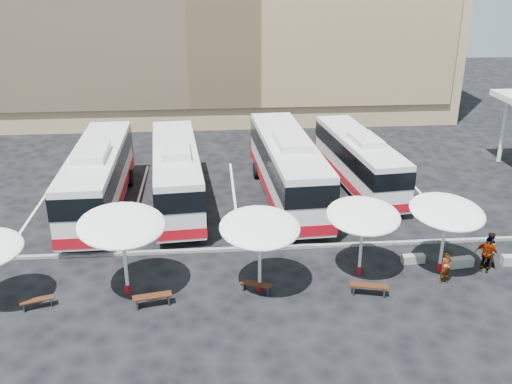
{
  "coord_description": "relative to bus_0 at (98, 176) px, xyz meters",
  "views": [
    {
      "loc": [
        -1.36,
        -25.61,
        13.93
      ],
      "look_at": [
        1.0,
        3.0,
        2.2
      ],
      "focal_mm": 40.0,
      "sensor_mm": 36.0,
      "label": 1
    }
  ],
  "objects": [
    {
      "name": "passenger_1",
      "position": [
        19.98,
        -8.65,
        -1.19
      ],
      "size": [
        0.95,
        0.79,
        1.8
      ],
      "primitive_type": "imported",
      "rotation": [
        0.0,
        0.0,
        3.02
      ],
      "color": "black",
      "rests_on": "ground"
    },
    {
      "name": "sunshade_1",
      "position": [
        2.78,
        -9.72,
        1.29
      ],
      "size": [
        4.94,
        4.97,
        3.97
      ],
      "rotation": [
        0.0,
        0.0,
        0.38
      ],
      "color": "silver",
      "rests_on": "ground"
    },
    {
      "name": "bus_1",
      "position": [
        4.55,
        0.41,
        -0.06
      ],
      "size": [
        3.68,
        12.67,
        3.97
      ],
      "rotation": [
        0.0,
        0.0,
        0.08
      ],
      "color": "silver",
      "rests_on": "ground"
    },
    {
      "name": "curb_divider",
      "position": [
        8.07,
        -6.05,
        -2.01
      ],
      "size": [
        34.0,
        0.25,
        0.15
      ],
      "primitive_type": "cube",
      "color": "black",
      "rests_on": "ground"
    },
    {
      "name": "wood_bench_1",
      "position": [
        3.98,
        -10.83,
        -1.69
      ],
      "size": [
        1.73,
        0.76,
        0.51
      ],
      "rotation": [
        0.0,
        0.0,
        0.19
      ],
      "color": "black",
      "rests_on": "ground"
    },
    {
      "name": "bus_0",
      "position": [
        0.0,
        0.0,
        0.0
      ],
      "size": [
        3.17,
        12.93,
        4.09
      ],
      "rotation": [
        0.0,
        0.0,
        0.02
      ],
      "color": "silver",
      "rests_on": "ground"
    },
    {
      "name": "wood_bench_0",
      "position": [
        -0.96,
        -10.59,
        -1.76
      ],
      "size": [
        1.43,
        0.78,
        0.43
      ],
      "rotation": [
        0.0,
        0.0,
        0.32
      ],
      "color": "black",
      "rests_on": "ground"
    },
    {
      "name": "conc_bench_0",
      "position": [
        16.5,
        -8.06,
        -1.88
      ],
      "size": [
        1.15,
        0.47,
        0.42
      ],
      "primitive_type": "cube",
      "rotation": [
        0.0,
        0.0,
        0.08
      ],
      "color": "gray",
      "rests_on": "ground"
    },
    {
      "name": "passenger_2",
      "position": [
        19.67,
        -9.08,
        -1.19
      ],
      "size": [
        1.12,
        0.96,
        1.8
      ],
      "primitive_type": "imported",
      "rotation": [
        0.0,
        0.0,
        -0.59
      ],
      "color": "black",
      "rests_on": "ground"
    },
    {
      "name": "ground",
      "position": [
        8.07,
        -6.55,
        -2.09
      ],
      "size": [
        120.0,
        120.0,
        0.0
      ],
      "primitive_type": "plane",
      "color": "black",
      "rests_on": "ground"
    },
    {
      "name": "passenger_0",
      "position": [
        17.31,
        -9.99,
        -1.29
      ],
      "size": [
        0.68,
        0.55,
        1.6
      ],
      "primitive_type": "imported",
      "rotation": [
        0.0,
        0.0,
        0.33
      ],
      "color": "black",
      "rests_on": "ground"
    },
    {
      "name": "sunshade_4",
      "position": [
        17.51,
        -8.92,
        1.02
      ],
      "size": [
        4.2,
        4.24,
        3.65
      ],
      "rotation": [
        0.0,
        0.0,
        0.23
      ],
      "color": "silver",
      "rests_on": "ground"
    },
    {
      "name": "conc_bench_1",
      "position": [
        18.68,
        -8.62,
        -1.86
      ],
      "size": [
        1.28,
        0.56,
        0.46
      ],
      "primitive_type": "cube",
      "rotation": [
        0.0,
        0.0,
        0.12
      ],
      "color": "gray",
      "rests_on": "ground"
    },
    {
      "name": "sunshade_2",
      "position": [
        8.7,
        -9.98,
        1.07
      ],
      "size": [
        3.82,
        3.86,
        3.72
      ],
      "rotation": [
        0.0,
        0.0,
        0.08
      ],
      "color": "silver",
      "rests_on": "ground"
    },
    {
      "name": "wood_bench_3",
      "position": [
        13.54,
        -10.75,
        -1.7
      ],
      "size": [
        1.73,
        0.84,
        0.51
      ],
      "rotation": [
        0.0,
        0.0,
        -0.25
      ],
      "color": "black",
      "rests_on": "ground"
    },
    {
      "name": "bay_lines",
      "position": [
        8.07,
        1.45,
        -2.08
      ],
      "size": [
        24.15,
        12.0,
        0.01
      ],
      "color": "white",
      "rests_on": "ground"
    },
    {
      "name": "bus_2",
      "position": [
        11.36,
        0.63,
        0.09
      ],
      "size": [
        3.66,
        13.57,
        4.26
      ],
      "rotation": [
        0.0,
        0.0,
        0.05
      ],
      "color": "silver",
      "rests_on": "ground"
    },
    {
      "name": "wood_bench_2",
      "position": [
        8.55,
        -10.09,
        -1.75
      ],
      "size": [
        1.48,
        0.93,
        0.44
      ],
      "rotation": [
        0.0,
        0.0,
        -0.41
      ],
      "color": "black",
      "rests_on": "ground"
    },
    {
      "name": "sunshade_3",
      "position": [
        13.57,
        -8.89,
        0.96
      ],
      "size": [
        3.43,
        3.47,
        3.58
      ],
      "rotation": [
        0.0,
        0.0,
        -0.0
      ],
      "color": "silver",
      "rests_on": "ground"
    },
    {
      "name": "bus_3",
      "position": [
        16.26,
        2.38,
        -0.2
      ],
      "size": [
        3.65,
        11.82,
        3.69
      ],
      "rotation": [
        0.0,
        0.0,
        0.1
      ],
      "color": "silver",
      "rests_on": "ground"
    }
  ]
}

